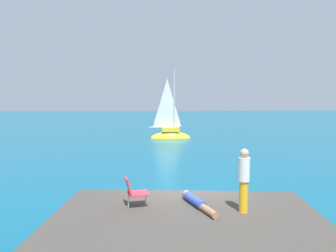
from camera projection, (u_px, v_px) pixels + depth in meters
The scene contains 8 objects.
ground_plane at pixel (187, 213), 10.31m from camera, with size 160.00×160.00×0.00m, color #0F5675.
shore_ledge at pixel (187, 232), 7.75m from camera, with size 6.64×4.03×0.90m, color #423D38.
boulder_seaward at pixel (254, 219), 9.77m from camera, with size 1.36×1.09×0.75m, color #434136.
boulder_inland at pixel (159, 218), 9.82m from camera, with size 1.39×1.11×0.77m, color #3E4338.
sailboat_near at pixel (170, 134), 29.00m from camera, with size 3.84×1.31×7.09m.
person_sunbather at pixel (197, 202), 8.29m from camera, with size 0.71×1.71×0.25m.
person_standing at pixel (244, 179), 7.80m from camera, with size 0.28×0.28×1.62m.
beach_chair at pixel (134, 190), 8.25m from camera, with size 0.68×0.59×0.80m.
Camera 1 is at (-1.32, -9.94, 3.78)m, focal length 33.41 mm.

